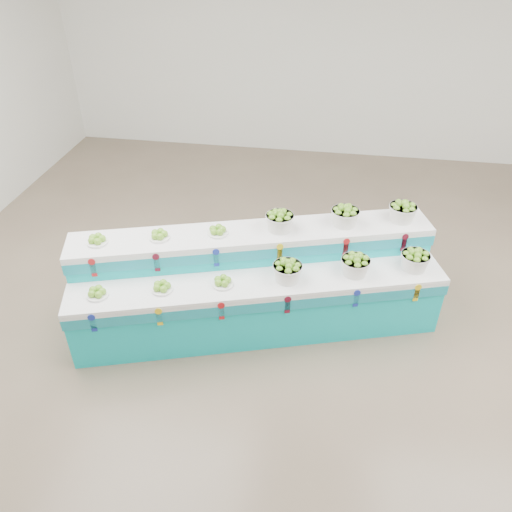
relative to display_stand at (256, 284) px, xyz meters
name	(u,v)px	position (x,y,z in m)	size (l,w,h in m)	color
ground	(326,343)	(0.80, -0.25, -0.51)	(10.00, 10.00, 0.00)	brown
back_wall	(350,39)	(0.80, 4.75, 1.49)	(10.00, 10.00, 0.00)	silver
display_stand	(256,284)	(0.00, 0.00, 0.00)	(3.85, 0.99, 1.02)	#10BEC4
plate_lower_left	(97,292)	(-1.44, -0.70, 0.26)	(0.22, 0.22, 0.10)	white
plate_lower_mid	(162,286)	(-0.85, -0.51, 0.26)	(0.22, 0.22, 0.10)	white
plate_lower_right	(223,281)	(-0.28, -0.34, 0.26)	(0.22, 0.22, 0.10)	white
basket_lower_left	(287,271)	(0.34, -0.14, 0.32)	(0.30, 0.30, 0.22)	silver
basket_lower_mid	(355,265)	(1.01, 0.06, 0.32)	(0.30, 0.30, 0.22)	silver
basket_lower_right	(415,260)	(1.62, 0.25, 0.32)	(0.30, 0.30, 0.22)	silver
plate_upper_left	(97,239)	(-1.58, -0.24, 0.56)	(0.22, 0.22, 0.10)	white
plate_upper_mid	(159,234)	(-0.99, -0.06, 0.56)	(0.22, 0.22, 0.10)	white
plate_upper_right	(218,230)	(-0.42, 0.12, 0.56)	(0.22, 0.22, 0.10)	white
basket_upper_left	(280,220)	(0.20, 0.31, 0.62)	(0.30, 0.30, 0.22)	silver
basket_upper_mid	(345,216)	(0.87, 0.52, 0.62)	(0.30, 0.30, 0.22)	silver
basket_upper_right	(403,211)	(1.48, 0.71, 0.62)	(0.30, 0.30, 0.22)	silver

